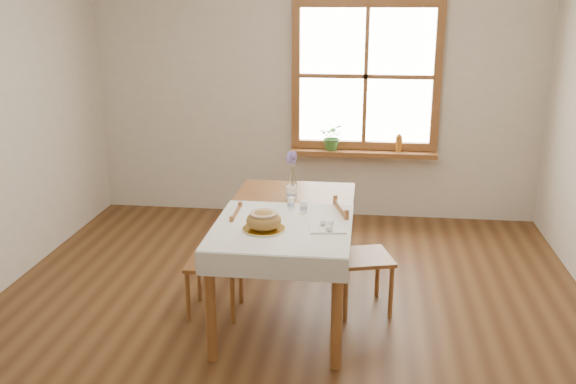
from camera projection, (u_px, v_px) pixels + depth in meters
name	position (u px, v px, depth m)	size (l,w,h in m)	color
ground	(283.00, 329.00, 4.44)	(5.00, 5.00, 0.00)	brown
room_walls	(282.00, 81.00, 3.94)	(4.60, 5.10, 2.65)	beige
window	(366.00, 76.00, 6.30)	(1.46, 0.08, 1.46)	brown
window_sill	(363.00, 153.00, 6.46)	(1.46, 0.20, 0.05)	brown
dining_table	(288.00, 224.00, 4.53)	(0.90, 1.60, 0.75)	brown
table_linen	(282.00, 226.00, 4.22)	(0.91, 0.99, 0.01)	white
chair_left	(214.00, 261.00, 4.57)	(0.37, 0.39, 0.79)	brown
chair_right	(363.00, 256.00, 4.62)	(0.39, 0.41, 0.83)	brown
bread_plate	(264.00, 229.00, 4.14)	(0.27, 0.27, 0.01)	white
bread_loaf	(264.00, 219.00, 4.12)	(0.23, 0.23, 0.13)	#B2853F
egg_napkin	(327.00, 228.00, 4.16)	(0.23, 0.20, 0.01)	white
eggs	(327.00, 225.00, 4.15)	(0.18, 0.16, 0.04)	white
salt_shaker	(291.00, 203.00, 4.52)	(0.05, 0.05, 0.10)	white
pepper_shaker	(304.00, 207.00, 4.44)	(0.05, 0.05, 0.10)	white
flower_vase	(291.00, 193.00, 4.80)	(0.08, 0.08, 0.09)	white
lavender_bouquet	(292.00, 169.00, 4.75)	(0.15, 0.15, 0.27)	#695597
potted_plant	(333.00, 140.00, 6.46)	(0.25, 0.27, 0.21)	#3D732E
amber_bottle	(399.00, 143.00, 6.38)	(0.06, 0.06, 0.18)	#B26720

